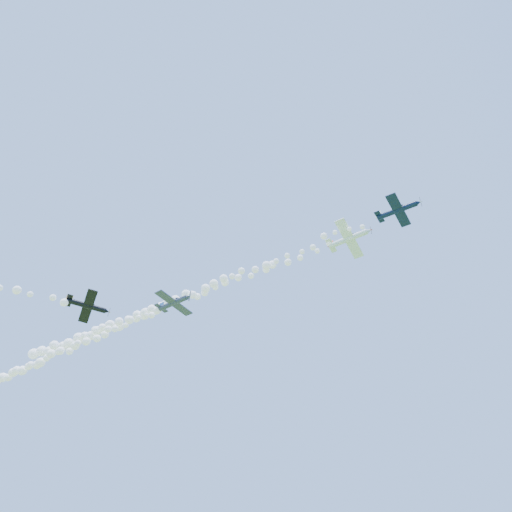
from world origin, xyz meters
The scene contains 7 objects.
plane_white centered at (17.35, -0.58, 48.22)m, with size 7.94×7.93×2.57m.
smoke_trail_white centered at (-24.14, -2.01, 47.91)m, with size 78.30×5.45×3.25m, color white, non-canonical shape.
plane_navy centered at (26.28, -3.15, 47.72)m, with size 7.08×7.37×2.34m.
smoke_trail_navy centered at (-11.90, -3.22, 47.52)m, with size 72.14×2.72×2.79m, color white, non-canonical shape.
plane_grey centered at (-13.20, -7.82, 42.63)m, with size 7.70×8.06×2.31m.
smoke_trail_grey centered at (-48.20, -6.59, 42.23)m, with size 65.42×5.01×3.40m, color white, non-canonical shape.
plane_black centered at (-15.38, -22.41, 34.96)m, with size 6.30×5.99×2.32m.
Camera 1 is at (33.11, -52.81, 2.00)m, focal length 30.00 mm.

